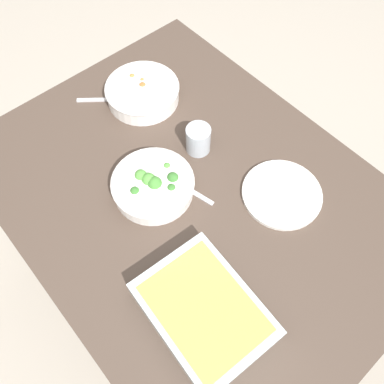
# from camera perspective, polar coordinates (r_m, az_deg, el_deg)

# --- Properties ---
(ground_plane) EXTENTS (6.00, 6.00, 0.00)m
(ground_plane) POSITION_cam_1_polar(r_m,az_deg,el_deg) (1.79, 0.00, -12.11)
(ground_plane) COLOR #B2A899
(dining_table) EXTENTS (1.20, 0.90, 0.74)m
(dining_table) POSITION_cam_1_polar(r_m,az_deg,el_deg) (1.19, 0.00, -2.20)
(dining_table) COLOR #4C3D33
(dining_table) RESTS_ON ground_plane
(stew_bowl) EXTENTS (0.23, 0.23, 0.06)m
(stew_bowl) POSITION_cam_1_polar(r_m,az_deg,el_deg) (1.31, -7.01, 13.88)
(stew_bowl) COLOR white
(stew_bowl) RESTS_ON dining_table
(broccoli_bowl) EXTENTS (0.23, 0.23, 0.07)m
(broccoli_bowl) POSITION_cam_1_polar(r_m,az_deg,el_deg) (1.10, -5.53, 1.02)
(broccoli_bowl) COLOR white
(broccoli_bowl) RESTS_ON dining_table
(baking_dish) EXTENTS (0.31, 0.24, 0.06)m
(baking_dish) POSITION_cam_1_polar(r_m,az_deg,el_deg) (0.96, 1.69, -16.47)
(baking_dish) COLOR silver
(baking_dish) RESTS_ON dining_table
(drink_cup) EXTENTS (0.07, 0.07, 0.08)m
(drink_cup) POSITION_cam_1_polar(r_m,az_deg,el_deg) (1.17, 0.88, 7.34)
(drink_cup) COLOR #B2BCC6
(drink_cup) RESTS_ON dining_table
(side_plate) EXTENTS (0.22, 0.22, 0.01)m
(side_plate) POSITION_cam_1_polar(r_m,az_deg,el_deg) (1.13, 12.59, -0.26)
(side_plate) COLOR white
(side_plate) RESTS_ON dining_table
(spoon_by_stew) EXTENTS (0.13, 0.15, 0.01)m
(spoon_by_stew) POSITION_cam_1_polar(r_m,az_deg,el_deg) (1.34, -11.14, 12.81)
(spoon_by_stew) COLOR silver
(spoon_by_stew) RESTS_ON dining_table
(fork_on_table) EXTENTS (0.18, 0.06, 0.01)m
(fork_on_table) POSITION_cam_1_polar(r_m,az_deg,el_deg) (1.12, -1.37, 0.90)
(fork_on_table) COLOR silver
(fork_on_table) RESTS_ON dining_table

